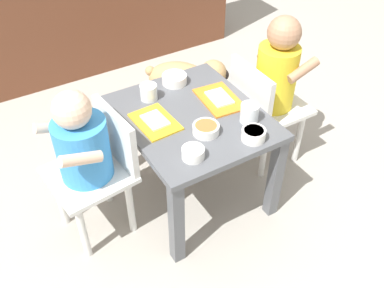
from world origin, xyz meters
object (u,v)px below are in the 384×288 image
water_cup_right (149,93)px  veggie_bowl_far (193,153)px  seated_child_right (274,78)px  dog (186,78)px  dining_table (192,130)px  cereal_bowl_left_side (174,79)px  food_tray_right (219,99)px  food_tray_left (155,121)px  seated_child_left (86,148)px  water_cup_left (249,114)px  cereal_bowl_right_side (206,129)px  veggie_bowl_near (253,134)px

water_cup_right → veggie_bowl_far: size_ratio=0.88×
seated_child_right → dog: size_ratio=1.82×
seated_child_right → dining_table: bearing=-176.8°
seated_child_right → cereal_bowl_left_side: bearing=151.0°
food_tray_right → cereal_bowl_left_side: (-0.09, 0.20, 0.02)m
dog → veggie_bowl_far: size_ratio=4.98×
seated_child_right → water_cup_right: 0.53m
seated_child_right → food_tray_left: size_ratio=3.57×
seated_child_left → water_cup_right: seated_child_left is taller
dining_table → cereal_bowl_left_side: 0.25m
dog → food_tray_left: bearing=-130.0°
food_tray_right → water_cup_left: 0.17m
food_tray_left → cereal_bowl_left_side: 0.28m
seated_child_left → food_tray_left: 0.27m
seated_child_right → water_cup_left: seated_child_right is taller
dining_table → cereal_bowl_left_side: size_ratio=5.75×
seated_child_right → veggie_bowl_far: (-0.53, -0.23, 0.00)m
water_cup_left → veggie_bowl_far: size_ratio=0.91×
food_tray_left → dog: bearing=50.0°
dog → cereal_bowl_left_side: cereal_bowl_left_side is taller
seated_child_left → water_cup_left: (0.57, -0.17, 0.04)m
dog → water_cup_left: (-0.12, -0.67, 0.25)m
food_tray_right → cereal_bowl_right_side: (-0.15, -0.15, 0.01)m
dining_table → cereal_bowl_right_side: bearing=-96.0°
seated_child_left → cereal_bowl_right_side: seated_child_left is taller
cereal_bowl_right_side → seated_child_left: bearing=159.6°
dog → cereal_bowl_left_side: size_ratio=3.77×
veggie_bowl_far → veggie_bowl_near: size_ratio=0.91×
seated_child_left → cereal_bowl_left_side: (0.46, 0.20, 0.03)m
food_tray_left → veggie_bowl_far: bearing=-84.5°
veggie_bowl_near → seated_child_left: bearing=153.3°
food_tray_right → veggie_bowl_near: veggie_bowl_near is taller
dog → water_cup_left: size_ratio=5.44×
water_cup_right → veggie_bowl_near: water_cup_right is taller
food_tray_left → cereal_bowl_left_side: size_ratio=1.92×
cereal_bowl_left_side → veggie_bowl_near: veggie_bowl_near is taller
seated_child_left → food_tray_right: (0.56, -0.00, 0.01)m
dog → veggie_bowl_far: (-0.40, -0.74, 0.24)m
seated_child_right → cereal_bowl_left_side: (-0.36, 0.20, 0.00)m
water_cup_right → cereal_bowl_left_side: (0.14, 0.05, -0.01)m
dog → cereal_bowl_right_side: size_ratio=4.01×
seated_child_right → water_cup_right: size_ratio=10.30×
water_cup_left → veggie_bowl_near: 0.11m
food_tray_left → water_cup_left: (0.30, -0.17, 0.03)m
seated_child_left → water_cup_left: 0.60m
dog → water_cup_right: bearing=-136.5°
seated_child_right → dog: (-0.13, 0.51, -0.24)m
cereal_bowl_left_side → veggie_bowl_far: size_ratio=1.32×
veggie_bowl_far → seated_child_right: bearing=23.4°
food_tray_left → cereal_bowl_right_side: 0.20m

